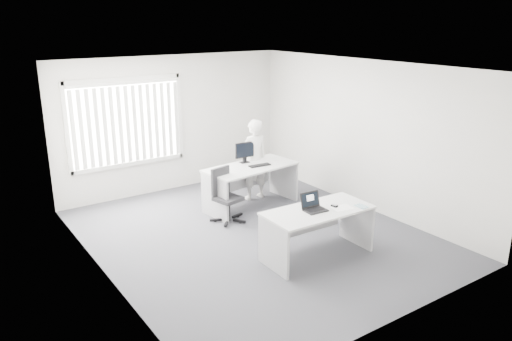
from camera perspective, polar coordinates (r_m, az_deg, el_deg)
ground at (r=8.48m, az=-0.19°, el=-7.41°), size 6.00×6.00×0.00m
wall_back at (r=10.54m, az=-9.48°, el=5.30°), size 5.00×0.02×2.80m
wall_front at (r=5.90m, az=16.54°, el=-4.71°), size 5.00×0.02×2.80m
wall_left at (r=6.96m, az=-17.46°, el=-1.43°), size 0.02×6.00×2.80m
wall_right at (r=9.59m, az=12.26°, el=3.97°), size 0.02×6.00×2.80m
ceiling at (r=7.74m, az=-0.22°, el=11.79°), size 5.00×6.00×0.02m
window at (r=10.10m, az=-14.57°, el=5.34°), size 2.32×0.06×1.76m
blinds at (r=10.05m, az=-14.44°, el=5.12°), size 2.20×0.10×1.50m
desk_near at (r=7.62m, az=7.07°, el=-5.94°), size 1.69×0.83×0.76m
desk_far at (r=9.52m, az=-0.57°, el=-0.80°), size 1.88×1.04×0.82m
office_chair at (r=8.98m, az=-3.39°, el=-3.90°), size 0.66×0.66×0.97m
person at (r=9.89m, az=-0.24°, el=1.25°), size 0.59×0.39×1.62m
laptop at (r=7.44m, az=6.85°, el=-3.69°), size 0.35×0.31×0.26m
paper_sheet at (r=7.66m, az=9.80°, el=-4.21°), size 0.35×0.27×0.00m
mouse at (r=7.68m, az=8.95°, el=-3.95°), size 0.08×0.11×0.04m
booklet at (r=7.76m, az=11.97°, el=-4.02°), size 0.14×0.20×0.01m
keyboard at (r=9.46m, az=0.42°, el=0.59°), size 0.44×0.18×0.02m
monitor at (r=9.63m, az=-1.31°, el=2.07°), size 0.41×0.14×0.40m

